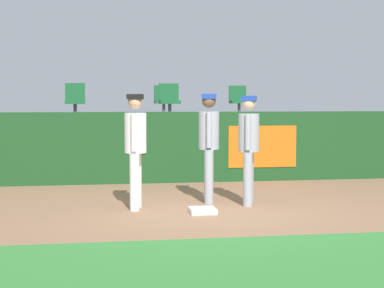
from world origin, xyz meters
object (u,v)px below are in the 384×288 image
player_fielder_home (136,143)px  seat_back_right (239,99)px  player_runner_visitor (249,142)px  seat_front_center (169,99)px  first_base (202,210)px  seat_back_center (163,99)px  player_coach_visitor (209,140)px  seat_front_left (75,99)px

player_fielder_home → seat_back_right: (3.21, 6.36, 0.71)m
player_runner_visitor → seat_front_center: seat_front_center is taller
first_base → player_fielder_home: bearing=151.0°
first_base → player_runner_visitor: player_runner_visitor is taller
seat_back_right → seat_back_center: same height
player_runner_visitor → player_coach_visitor: bearing=-103.5°
seat_front_left → player_coach_visitor: bearing=-60.4°
player_coach_visitor → first_base: bearing=-6.2°
player_runner_visitor → seat_front_left: (-2.93, 4.47, 0.72)m
player_runner_visitor → seat_front_center: bearing=-152.1°
seat_front_center → seat_back_right: bearing=40.7°
player_coach_visitor → seat_front_left: bearing=-140.5°
first_base → seat_front_center: (0.13, 5.11, 1.73)m
seat_front_center → player_runner_visitor: bearing=-80.3°
player_runner_visitor → seat_back_center: 6.35m
player_runner_visitor → seat_back_right: size_ratio=2.16×
seat_back_right → player_fielder_home: bearing=-116.8°
player_coach_visitor → seat_back_right: seat_back_right is taller
player_runner_visitor → seat_back_center: seat_back_center is taller
player_fielder_home → seat_back_right: 7.16m
first_base → player_fielder_home: player_fielder_home is taller
first_base → seat_back_center: bearing=88.3°
first_base → player_coach_visitor: 1.47m
player_coach_visitor → seat_front_center: size_ratio=2.20×
seat_front_left → seat_front_center: size_ratio=1.00×
player_coach_visitor → seat_front_center: seat_front_center is taller
player_coach_visitor → seat_back_center: size_ratio=2.20×
seat_back_right → seat_front_left: bearing=-157.1°
player_runner_visitor → player_coach_visitor: player_coach_visitor is taller
player_fielder_home → player_runner_visitor: 1.88m
seat_back_right → player_coach_visitor: bearing=-108.2°
player_coach_visitor → seat_back_right: 6.25m
seat_back_right → seat_back_center: (-2.02, 0.00, 0.00)m
player_runner_visitor → seat_back_center: (-0.69, 6.27, 0.72)m
player_fielder_home → player_runner_visitor: bearing=103.3°
player_runner_visitor → first_base: bearing=-36.3°
player_fielder_home → seat_back_right: seat_back_right is taller
player_fielder_home → seat_front_left: size_ratio=2.19×
seat_front_left → seat_front_center: bearing=0.0°
seat_front_center → seat_back_center: size_ratio=1.00×
first_base → player_coach_visitor: bearing=73.9°
player_fielder_home → seat_front_center: size_ratio=2.19×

